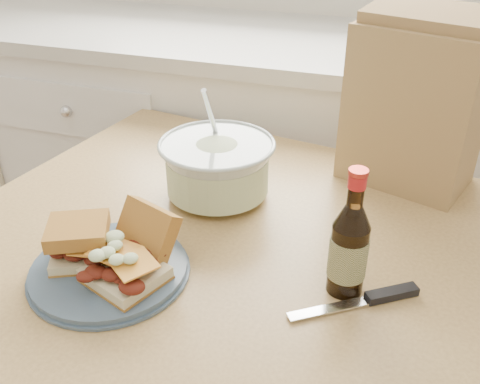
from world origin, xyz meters
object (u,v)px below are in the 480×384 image
(plate, at_px, (109,270))
(coleslaw_bowl, at_px, (217,170))
(dining_table, at_px, (204,294))
(paper_bag, at_px, (415,107))
(beer_bottle, at_px, (349,248))

(plate, relative_size, coleslaw_bowl, 1.10)
(plate, xyz_separation_m, coleslaw_bowl, (0.08, 0.29, 0.05))
(dining_table, xyz_separation_m, plate, (-0.11, -0.12, 0.12))
(dining_table, height_order, coleslaw_bowl, coleslaw_bowl)
(plate, distance_m, paper_bag, 0.66)
(dining_table, height_order, paper_bag, paper_bag)
(beer_bottle, distance_m, paper_bag, 0.41)
(paper_bag, bearing_deg, beer_bottle, -80.67)
(coleslaw_bowl, height_order, beer_bottle, coleslaw_bowl)
(coleslaw_bowl, distance_m, beer_bottle, 0.35)
(coleslaw_bowl, xyz_separation_m, paper_bag, (0.35, 0.19, 0.10))
(coleslaw_bowl, bearing_deg, dining_table, -79.23)
(plate, bearing_deg, dining_table, 48.48)
(coleslaw_bowl, bearing_deg, plate, -105.44)
(beer_bottle, bearing_deg, paper_bag, 59.91)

